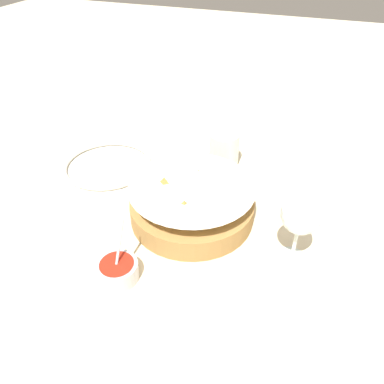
{
  "coord_description": "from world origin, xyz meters",
  "views": [
    {
      "loc": [
        -0.58,
        -0.18,
        0.53
      ],
      "look_at": [
        0.0,
        0.03,
        0.07
      ],
      "focal_mm": 35.0,
      "sensor_mm": 36.0,
      "label": 1
    }
  ],
  "objects_px": {
    "food_basket": "(192,203)",
    "beer_mug": "(224,150)",
    "wine_glass": "(301,217)",
    "side_plate": "(108,166)",
    "sauce_cup": "(118,270)"
  },
  "relations": [
    {
      "from": "food_basket",
      "to": "beer_mug",
      "type": "xyz_separation_m",
      "value": [
        0.23,
        -0.0,
        0.0
      ]
    },
    {
      "from": "wine_glass",
      "to": "side_plate",
      "type": "bearing_deg",
      "value": 71.98
    },
    {
      "from": "sauce_cup",
      "to": "side_plate",
      "type": "xyz_separation_m",
      "value": [
        0.31,
        0.2,
        -0.01
      ]
    },
    {
      "from": "wine_glass",
      "to": "beer_mug",
      "type": "relative_size",
      "value": 1.35
    },
    {
      "from": "sauce_cup",
      "to": "beer_mug",
      "type": "xyz_separation_m",
      "value": [
        0.43,
        -0.07,
        0.02
      ]
    },
    {
      "from": "wine_glass",
      "to": "side_plate",
      "type": "relative_size",
      "value": 0.65
    },
    {
      "from": "food_basket",
      "to": "side_plate",
      "type": "relative_size",
      "value": 1.13
    },
    {
      "from": "food_basket",
      "to": "sauce_cup",
      "type": "distance_m",
      "value": 0.21
    },
    {
      "from": "wine_glass",
      "to": "beer_mug",
      "type": "height_order",
      "value": "wine_glass"
    },
    {
      "from": "beer_mug",
      "to": "side_plate",
      "type": "distance_m",
      "value": 0.3
    },
    {
      "from": "food_basket",
      "to": "sauce_cup",
      "type": "relative_size",
      "value": 2.43
    },
    {
      "from": "food_basket",
      "to": "side_plate",
      "type": "height_order",
      "value": "food_basket"
    },
    {
      "from": "beer_mug",
      "to": "side_plate",
      "type": "relative_size",
      "value": 0.48
    },
    {
      "from": "wine_glass",
      "to": "food_basket",
      "type": "bearing_deg",
      "value": 76.53
    },
    {
      "from": "food_basket",
      "to": "wine_glass",
      "type": "bearing_deg",
      "value": -103.47
    }
  ]
}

